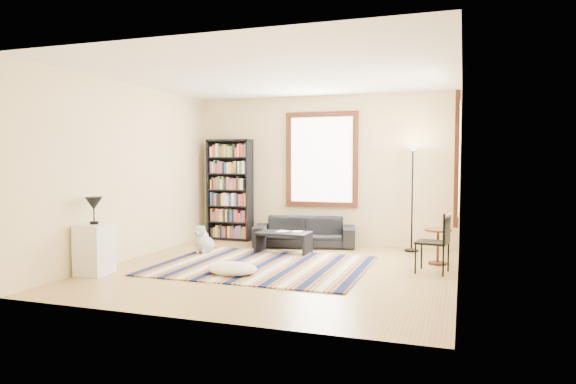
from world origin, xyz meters
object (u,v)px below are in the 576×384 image
(bookshelf, at_px, (230,190))
(white_cabinet, at_px, (95,249))
(floor_cushion, at_px, (232,269))
(side_table, at_px, (438,247))
(sofa, at_px, (304,232))
(dog, at_px, (205,239))
(folding_chair, at_px, (432,242))
(floor_lamp, at_px, (412,198))
(coffee_table, at_px, (284,243))

(bookshelf, distance_m, white_cabinet, 3.52)
(floor_cushion, xyz_separation_m, side_table, (2.66, 1.69, 0.18))
(sofa, xyz_separation_m, floor_cushion, (-0.25, -2.60, -0.18))
(dog, bearing_deg, folding_chair, -4.55)
(side_table, height_order, dog, side_table)
(sofa, distance_m, white_cabinet, 3.79)
(bookshelf, bearing_deg, folding_chair, -24.52)
(floor_cushion, bearing_deg, floor_lamp, 51.19)
(floor_lamp, relative_size, side_table, 3.44)
(floor_lamp, bearing_deg, sofa, -177.03)
(dog, bearing_deg, coffee_table, 21.05)
(sofa, height_order, floor_cushion, sofa)
(folding_chair, distance_m, white_cabinet, 4.73)
(bookshelf, bearing_deg, sofa, -9.39)
(coffee_table, height_order, dog, dog)
(floor_lamp, height_order, side_table, floor_lamp)
(floor_cushion, bearing_deg, white_cabinet, -163.25)
(floor_cushion, relative_size, floor_lamp, 0.38)
(floor_lamp, xyz_separation_m, side_table, (0.48, -1.01, -0.66))
(floor_lamp, height_order, dog, floor_lamp)
(floor_lamp, bearing_deg, side_table, -64.44)
(bookshelf, bearing_deg, floor_cushion, -64.24)
(floor_cushion, distance_m, folding_chair, 2.83)
(floor_cushion, height_order, floor_lamp, floor_lamp)
(folding_chair, bearing_deg, bookshelf, 164.62)
(coffee_table, xyz_separation_m, side_table, (2.54, -0.14, 0.09))
(sofa, bearing_deg, dog, -150.30)
(bookshelf, height_order, coffee_table, bookshelf)
(floor_cushion, height_order, dog, dog)
(folding_chair, height_order, white_cabinet, folding_chair)
(side_table, bearing_deg, sofa, 159.27)
(coffee_table, relative_size, floor_lamp, 0.48)
(sofa, relative_size, bookshelf, 0.93)
(bookshelf, bearing_deg, white_cabinet, -97.56)
(bookshelf, distance_m, floor_lamp, 3.57)
(sofa, height_order, dog, sofa)
(floor_cushion, xyz_separation_m, folding_chair, (2.61, 1.05, 0.34))
(bookshelf, distance_m, coffee_table, 2.01)
(floor_lamp, relative_size, dog, 3.75)
(floor_lamp, bearing_deg, folding_chair, -75.27)
(floor_cushion, height_order, side_table, side_table)
(sofa, xyz_separation_m, dog, (-1.39, -1.26, -0.02))
(side_table, height_order, folding_chair, folding_chair)
(sofa, height_order, coffee_table, sofa)
(side_table, relative_size, dog, 1.09)
(white_cabinet, bearing_deg, floor_lamp, 31.55)
(white_cabinet, relative_size, dog, 1.41)
(floor_cushion, distance_m, floor_lamp, 3.57)
(sofa, height_order, floor_lamp, floor_lamp)
(folding_chair, bearing_deg, sofa, 155.82)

